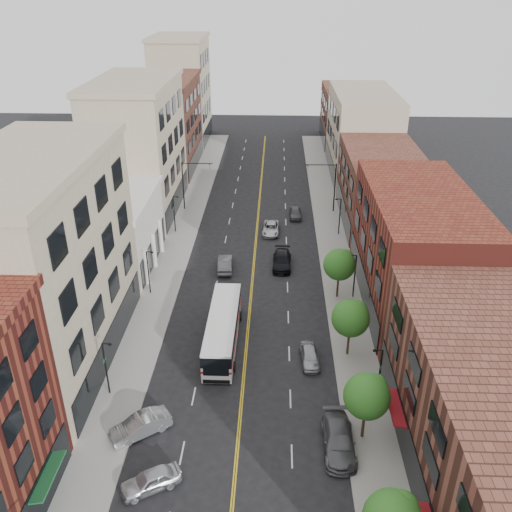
# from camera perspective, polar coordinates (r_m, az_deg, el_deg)

# --- Properties ---
(ground) EXTENTS (220.00, 220.00, 0.00)m
(ground) POSITION_cam_1_polar(r_m,az_deg,el_deg) (40.59, -2.25, -22.24)
(ground) COLOR black
(ground) RESTS_ON ground
(sidewalk_left) EXTENTS (4.00, 110.00, 0.15)m
(sidewalk_left) POSITION_cam_1_polar(r_m,az_deg,el_deg) (69.65, -8.35, 0.80)
(sidewalk_left) COLOR gray
(sidewalk_left) RESTS_ON ground
(sidewalk_right) EXTENTS (4.00, 110.00, 0.15)m
(sidewalk_right) POSITION_cam_1_polar(r_m,az_deg,el_deg) (68.93, 8.23, 0.52)
(sidewalk_right) COLOR gray
(sidewalk_right) RESTS_ON ground
(bldg_l_tanoffice) EXTENTS (10.00, 22.00, 18.00)m
(bldg_l_tanoffice) POSITION_cam_1_polar(r_m,az_deg,el_deg) (48.94, -21.53, -1.28)
(bldg_l_tanoffice) COLOR tan
(bldg_l_tanoffice) RESTS_ON ground
(bldg_l_white) EXTENTS (10.00, 14.00, 8.00)m
(bldg_l_white) POSITION_cam_1_polar(r_m,az_deg,el_deg) (66.14, -15.14, 2.38)
(bldg_l_white) COLOR silver
(bldg_l_white) RESTS_ON ground
(bldg_l_far_a) EXTENTS (10.00, 20.00, 18.00)m
(bldg_l_far_a) POSITION_cam_1_polar(r_m,az_deg,el_deg) (79.77, -12.24, 10.84)
(bldg_l_far_a) COLOR tan
(bldg_l_far_a) RESTS_ON ground
(bldg_l_far_b) EXTENTS (10.00, 20.00, 15.00)m
(bldg_l_far_b) POSITION_cam_1_polar(r_m,az_deg,el_deg) (98.99, -9.46, 13.36)
(bldg_l_far_b) COLOR brown
(bldg_l_far_b) RESTS_ON ground
(bldg_l_far_c) EXTENTS (10.00, 16.00, 20.00)m
(bldg_l_far_c) POSITION_cam_1_polar(r_m,az_deg,el_deg) (115.77, -7.85, 16.75)
(bldg_l_far_c) COLOR tan
(bldg_l_far_c) RESTS_ON ground
(bldg_r_near) EXTENTS (10.00, 26.00, 10.00)m
(bldg_r_near) POSITION_cam_1_polar(r_m,az_deg,el_deg) (39.59, 24.11, -16.47)
(bldg_r_near) COLOR brown
(bldg_r_near) RESTS_ON ground
(bldg_r_mid) EXTENTS (10.00, 22.00, 12.00)m
(bldg_r_mid) POSITION_cam_1_polar(r_m,az_deg,el_deg) (57.88, 16.50, 0.69)
(bldg_r_mid) COLOR maroon
(bldg_r_mid) RESTS_ON ground
(bldg_r_far_a) EXTENTS (10.00, 20.00, 10.00)m
(bldg_r_far_a) POSITION_cam_1_polar(r_m,az_deg,el_deg) (77.13, 13.02, 7.05)
(bldg_r_far_a) COLOR brown
(bldg_r_far_a) RESTS_ON ground
(bldg_r_far_b) EXTENTS (10.00, 22.00, 14.00)m
(bldg_r_far_b) POSITION_cam_1_polar(r_m,az_deg,el_deg) (96.34, 11.07, 12.53)
(bldg_r_far_b) COLOR tan
(bldg_r_far_b) RESTS_ON ground
(bldg_r_far_c) EXTENTS (10.00, 18.00, 11.00)m
(bldg_r_far_c) POSITION_cam_1_polar(r_m,az_deg,el_deg) (115.94, 9.66, 14.36)
(bldg_r_far_c) COLOR brown
(bldg_r_far_c) RESTS_ON ground
(tree_r_1) EXTENTS (3.40, 3.40, 5.59)m
(tree_r_1) POSITION_cam_1_polar(r_m,az_deg,el_deg) (40.99, 11.70, -14.11)
(tree_r_1) COLOR black
(tree_r_1) RESTS_ON sidewalk_right
(tree_r_2) EXTENTS (3.40, 3.40, 5.59)m
(tree_r_2) POSITION_cam_1_polar(r_m,az_deg,el_deg) (48.84, 10.02, -6.34)
(tree_r_2) COLOR black
(tree_r_2) RESTS_ON sidewalk_right
(tree_r_3) EXTENTS (3.40, 3.40, 5.59)m
(tree_r_3) POSITION_cam_1_polar(r_m,az_deg,el_deg) (57.36, 8.86, -0.79)
(tree_r_3) COLOR black
(tree_r_3) RESTS_ON sidewalk_right
(lamp_l_1) EXTENTS (0.81, 0.55, 5.05)m
(lamp_l_1) POSITION_cam_1_polar(r_m,az_deg,el_deg) (46.15, -15.51, -11.05)
(lamp_l_1) COLOR black
(lamp_l_1) RESTS_ON sidewalk_left
(lamp_l_2) EXTENTS (0.81, 0.55, 5.05)m
(lamp_l_2) POSITION_cam_1_polar(r_m,az_deg,el_deg) (58.99, -11.24, -1.45)
(lamp_l_2) COLOR black
(lamp_l_2) RESTS_ON sidewalk_left
(lamp_l_3) EXTENTS (0.81, 0.55, 5.05)m
(lamp_l_3) POSITION_cam_1_polar(r_m,az_deg,el_deg) (73.09, -8.58, 4.60)
(lamp_l_3) COLOR black
(lamp_l_3) RESTS_ON sidewalk_left
(lamp_r_1) EXTENTS (0.81, 0.55, 5.05)m
(lamp_r_1) POSITION_cam_1_polar(r_m,az_deg,el_deg) (44.95, 12.84, -11.86)
(lamp_r_1) COLOR black
(lamp_r_1) RESTS_ON sidewalk_right
(lamp_r_2) EXTENTS (0.81, 0.55, 5.05)m
(lamp_r_2) POSITION_cam_1_polar(r_m,az_deg,el_deg) (58.06, 10.32, -1.86)
(lamp_r_2) COLOR black
(lamp_r_2) RESTS_ON sidewalk_right
(lamp_r_3) EXTENTS (0.81, 0.55, 5.05)m
(lamp_r_3) POSITION_cam_1_polar(r_m,az_deg,el_deg) (72.34, 8.78, 4.34)
(lamp_r_3) COLOR black
(lamp_r_3) RESTS_ON sidewalk_right
(signal_mast_left) EXTENTS (4.49, 0.18, 7.20)m
(signal_mast_left) POSITION_cam_1_polar(r_m,az_deg,el_deg) (79.73, -7.19, 7.94)
(signal_mast_left) COLOR black
(signal_mast_left) RESTS_ON sidewalk_left
(signal_mast_right) EXTENTS (4.49, 0.18, 7.20)m
(signal_mast_right) POSITION_cam_1_polar(r_m,az_deg,el_deg) (79.08, 7.80, 7.74)
(signal_mast_right) COLOR black
(signal_mast_right) RESTS_ON sidewalk_right
(city_bus) EXTENTS (2.94, 12.01, 3.08)m
(city_bus) POSITION_cam_1_polar(r_m,az_deg,el_deg) (50.92, -3.51, -7.55)
(city_bus) COLOR silver
(city_bus) RESTS_ON ground
(car_angle_a) EXTENTS (4.43, 3.46, 1.41)m
(car_angle_a) POSITION_cam_1_polar(r_m,az_deg,el_deg) (40.10, -11.04, -22.16)
(car_angle_a) COLOR #BABCC2
(car_angle_a) RESTS_ON ground
(car_angle_b) EXTENTS (4.74, 4.04, 1.54)m
(car_angle_b) POSITION_cam_1_polar(r_m,az_deg,el_deg) (43.64, -12.07, -17.07)
(car_angle_b) COLOR #A8ABB0
(car_angle_b) RESTS_ON ground
(car_parked_mid) EXTENTS (2.37, 5.65, 1.63)m
(car_parked_mid) POSITION_cam_1_polar(r_m,az_deg,el_deg) (42.13, 8.69, -18.60)
(car_parked_mid) COLOR #505055
(car_parked_mid) RESTS_ON ground
(car_parked_far) EXTENTS (1.89, 4.07, 1.35)m
(car_parked_far) POSITION_cam_1_polar(r_m,az_deg,el_deg) (49.47, 5.68, -10.44)
(car_parked_far) COLOR #97989E
(car_parked_far) RESTS_ON ground
(car_lane_behind) EXTENTS (1.93, 4.70, 1.52)m
(car_lane_behind) POSITION_cam_1_polar(r_m,az_deg,el_deg) (63.85, -3.29, -0.83)
(car_lane_behind) COLOR #505156
(car_lane_behind) RESTS_ON ground
(car_lane_a) EXTENTS (2.30, 5.38, 1.55)m
(car_lane_a) POSITION_cam_1_polar(r_m,az_deg,el_deg) (64.52, 2.75, -0.49)
(car_lane_a) COLOR black
(car_lane_a) RESTS_ON ground
(car_lane_b) EXTENTS (2.41, 4.90, 1.34)m
(car_lane_b) POSITION_cam_1_polar(r_m,az_deg,el_deg) (73.03, 1.58, 2.92)
(car_lane_b) COLOR silver
(car_lane_b) RESTS_ON ground
(car_lane_c) EXTENTS (1.70, 4.19, 1.43)m
(car_lane_c) POSITION_cam_1_polar(r_m,az_deg,el_deg) (78.09, 4.17, 4.57)
(car_lane_c) COLOR #434347
(car_lane_c) RESTS_ON ground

